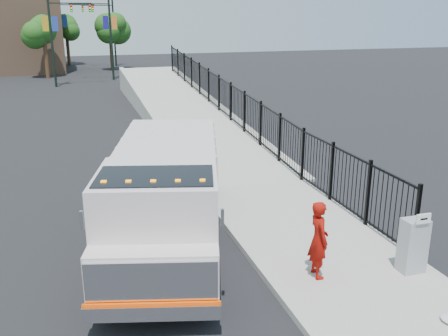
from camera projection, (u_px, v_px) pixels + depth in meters
name	position (u px, v px, depth m)	size (l,w,h in m)	color
ground	(243.00, 246.00, 12.71)	(120.00, 120.00, 0.00)	black
sidewalk	(351.00, 269.00, 11.42)	(3.55, 12.00, 0.12)	#9E998E
curb	(273.00, 282.00, 10.87)	(0.30, 12.00, 0.16)	#ADAAA3
ramp	(184.00, 118.00, 27.89)	(3.95, 24.00, 1.70)	#9E998E
iron_fence	(231.00, 114.00, 24.38)	(0.10, 28.00, 1.80)	black
truck	(165.00, 191.00, 12.19)	(4.40, 8.19, 2.68)	black
worker	(319.00, 239.00, 10.79)	(0.64, 0.42, 1.74)	#8E0C06
utility_cabinet	(413.00, 245.00, 11.06)	(0.55, 0.40, 1.25)	gray
arrow_sign	(423.00, 219.00, 10.64)	(0.35, 0.04, 0.22)	white
light_pole_0	(55.00, 30.00, 38.20)	(3.77, 0.22, 8.00)	black
light_pole_1	(107.00, 28.00, 42.06)	(3.78, 0.22, 8.00)	black
light_pole_2	(65.00, 26.00, 47.73)	(3.77, 0.22, 8.00)	black
light_pole_3	(111.00, 25.00, 52.72)	(3.78, 0.22, 8.00)	black
tree_0	(44.00, 33.00, 43.21)	(2.49, 2.49, 5.25)	#382314
tree_1	(110.00, 30.00, 49.44)	(2.45, 2.45, 5.22)	#382314
tree_2	(66.00, 28.00, 54.39)	(2.45, 2.45, 5.23)	#382314
building	(9.00, 29.00, 49.05)	(10.00, 10.00, 8.00)	#8C664C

